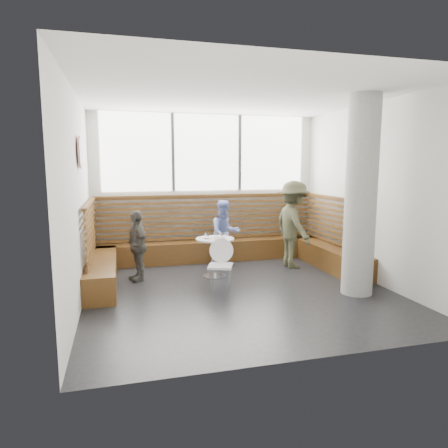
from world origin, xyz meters
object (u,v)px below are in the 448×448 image
object	(u,v)px
concrete_column	(361,197)
cafe_table	(215,249)
child_back	(225,233)
child_left	(137,245)
adult_man	(293,224)
cafe_chair	(219,261)

from	to	relation	value
concrete_column	cafe_table	size ratio (longest dim) A/B	4.31
child_back	child_left	xyz separation A→B (m)	(-1.83, -0.61, -0.04)
child_left	adult_man	bearing A→B (deg)	74.29
child_back	concrete_column	bearing A→B (deg)	-62.21
cafe_table	child_back	world-z (taller)	child_back
cafe_table	child_left	size ratio (longest dim) A/B	0.57
child_left	cafe_table	bearing A→B (deg)	65.32
adult_man	child_left	world-z (taller)	adult_man
cafe_chair	child_left	world-z (taller)	child_left
cafe_table	child_left	xyz separation A→B (m)	(-1.43, 0.16, 0.12)
concrete_column	child_back	world-z (taller)	concrete_column
adult_man	child_back	world-z (taller)	adult_man
concrete_column	cafe_table	xyz separation A→B (m)	(-2.04, 1.55, -1.07)
cafe_chair	child_back	distance (m)	1.64
cafe_chair	adult_man	xyz separation A→B (m)	(1.84, 1.08, 0.39)
cafe_chair	cafe_table	bearing A→B (deg)	102.41
concrete_column	cafe_chair	xyz separation A→B (m)	(-2.15, 0.78, -1.10)
adult_man	cafe_table	bearing A→B (deg)	97.30
adult_man	child_left	distance (m)	3.17
cafe_chair	child_left	distance (m)	1.62
cafe_table	cafe_chair	distance (m)	0.79
cafe_table	child_left	bearing A→B (deg)	173.61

